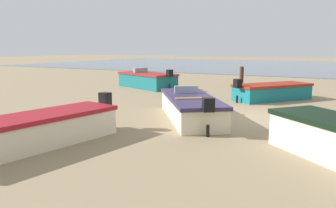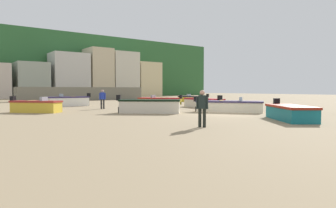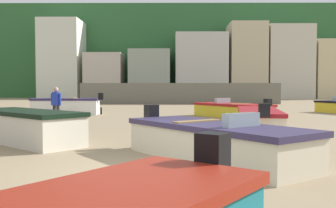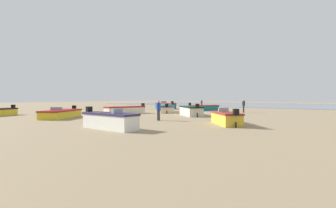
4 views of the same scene
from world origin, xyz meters
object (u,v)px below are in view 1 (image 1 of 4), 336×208
object	(u,v)px
boat_teal_3	(272,92)
mooring_post_near_water	(241,78)
boat_cream_5	(190,107)
boat_cream_4	(33,131)
boat_teal_1	(147,80)

from	to	relation	value
boat_teal_3	mooring_post_near_water	bearing A→B (deg)	161.80
boat_cream_5	boat_cream_4	bearing A→B (deg)	-149.09
boat_teal_1	mooring_post_near_water	distance (m)	5.94
boat_teal_1	boat_cream_4	xyz separation A→B (m)	(-4.14, 12.21, -0.06)
boat_teal_1	boat_cream_4	world-z (taller)	boat_teal_1
boat_teal_1	boat_cream_5	distance (m)	9.52
mooring_post_near_water	boat_cream_5	bearing A→B (deg)	95.15
boat_teal_1	boat_cream_5	size ratio (longest dim) A/B	0.95
boat_teal_3	boat_cream_4	world-z (taller)	boat_cream_4
boat_cream_4	mooring_post_near_water	distance (m)	14.70
boat_cream_5	mooring_post_near_water	xyz separation A→B (m)	(0.86, -9.58, 0.26)
boat_cream_4	mooring_post_near_water	size ratio (longest dim) A/B	3.68
boat_teal_1	boat_cream_5	xyz separation A→B (m)	(-6.28, 7.15, -0.06)
boat_teal_1	mooring_post_near_water	world-z (taller)	mooring_post_near_water
mooring_post_near_water	boat_teal_1	bearing A→B (deg)	24.17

